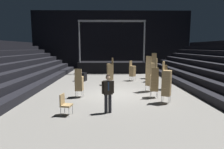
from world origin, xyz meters
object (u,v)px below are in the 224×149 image
Objects in this scene: chair_stack_aisle_left at (132,71)px; loose_chair_near_man at (65,103)px; chair_stack_mid_right at (79,83)px; chair_stack_rear_left at (110,71)px; man_with_tie at (108,91)px; equipment_road_case at (81,77)px; stage_riser at (112,66)px; chair_stack_front_left at (166,77)px; chair_stack_rear_right at (149,68)px; chair_stack_mid_centre at (154,83)px; chair_stack_front_right at (166,83)px; chair_stack_rear_centre at (154,67)px; chair_stack_mid_left at (150,74)px.

chair_stack_aisle_left is 9.49m from loose_chair_near_man.
chair_stack_mid_right is 0.80× the size of chair_stack_rear_left.
man_with_tie is 8.62m from chair_stack_aisle_left.
equipment_road_case is 0.95× the size of loose_chair_near_man.
chair_stack_mid_right is at bearing -82.57° from equipment_road_case.
stage_riser is 4.33× the size of chair_stack_aisle_left.
chair_stack_rear_right is at bearing -111.64° from chair_stack_front_left.
equipment_road_case is (-4.57, -0.05, -0.53)m from chair_stack_aisle_left.
chair_stack_mid_centre is 1.00× the size of chair_stack_aisle_left.
chair_stack_front_left is 1.00× the size of chair_stack_mid_right.
stage_riser is 4.41× the size of man_with_tie.
chair_stack_front_right is at bearing -65.75° from chair_stack_mid_centre.
chair_stack_front_left is 0.87× the size of chair_stack_rear_right.
chair_stack_mid_centre is (2.71, 2.62, -0.10)m from man_with_tie.
loose_chair_near_man is at bearing 77.59° from chair_stack_rear_right.
chair_stack_mid_centre is at bearing -149.56° from man_with_tie.
chair_stack_rear_right is (0.75, 8.04, -0.13)m from chair_stack_front_right.
man_with_tie reaches higher than loose_chair_near_man.
chair_stack_front_left is at bearing -144.08° from man_with_tie.
chair_stack_mid_right is at bearing -71.59° from man_with_tie.
stage_riser is 3.64× the size of chair_stack_rear_left.
chair_stack_rear_right is at bearing 87.06° from chair_stack_mid_centre.
chair_stack_mid_right is 8.76m from chair_stack_rear_right.
man_with_tie is 1.95m from loose_chair_near_man.
equipment_road_case is (-2.45, 8.31, -0.63)m from man_with_tie.
chair_stack_rear_centre is at bearing 82.80° from chair_stack_mid_centre.
chair_stack_aisle_left is 4.60m from equipment_road_case.
stage_riser is at bearing 107.58° from chair_stack_mid_centre.
chair_stack_front_left is (3.73, -9.46, 0.15)m from stage_riser.
equipment_road_case is (-6.27, -1.23, -0.61)m from chair_stack_rear_right.
chair_stack_aisle_left is (-0.95, 6.86, -0.21)m from chair_stack_front_right.
chair_stack_rear_left is (-2.65, 2.41, -0.13)m from chair_stack_mid_left.
loose_chair_near_man is (-5.86, -8.20, -0.70)m from chair_stack_rear_centre.
chair_stack_rear_centre reaches higher than chair_stack_front_left.
chair_stack_mid_left is 0.97× the size of chair_stack_rear_centre.
chair_stack_aisle_left is (1.76, -5.92, 0.19)m from stage_riser.
chair_stack_rear_centre reaches higher than chair_stack_mid_right.
chair_stack_rear_centre is 2.62× the size of loose_chair_near_man.
chair_stack_front_left is 3.47m from chair_stack_front_right.
chair_stack_front_left is 1.81× the size of loose_chair_near_man.
chair_stack_front_right is 2.70m from chair_stack_mid_left.
loose_chair_near_man is at bearing -42.53° from chair_stack_front_right.
chair_stack_rear_left is at bearing 175.68° from loose_chair_near_man.
equipment_road_case is 8.57m from loose_chair_near_man.
stage_riser is 3.25× the size of chair_stack_mid_left.
chair_stack_rear_centre is (3.61, -6.32, 0.53)m from stage_riser.
stage_riser reaches higher than loose_chair_near_man.
stage_riser is 10.39m from chair_stack_mid_left.
chair_stack_front_left is 6.17m from chair_stack_mid_right.
chair_stack_mid_centre is at bearing -43.77° from chair_stack_mid_left.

